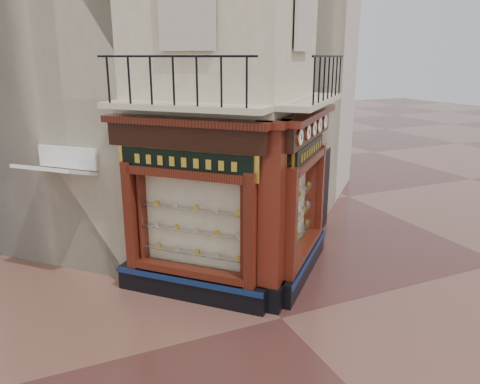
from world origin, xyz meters
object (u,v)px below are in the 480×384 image
clock_b (308,132)px  signboard_left (185,162)px  clock_c (314,128)px  clock_d (319,125)px  signboard_right (309,150)px  clock_e (325,121)px  clock_a (300,137)px  awning (67,279)px  corner_pilaster (272,221)px

clock_b → signboard_left: (-2.52, 0.56, -0.52)m
clock_c → clock_d: clock_d is taller
clock_b → signboard_right: size_ratio=0.17×
clock_d → clock_e: 0.67m
clock_b → clock_c: 0.58m
clock_a → awning: 6.55m
corner_pilaster → clock_d: corner_pilaster is taller
clock_e → signboard_right: (-0.90, -0.74, -0.52)m
signboard_left → signboard_right: bearing=-135.0°
signboard_right → clock_c: bearing=-131.2°
corner_pilaster → clock_b: bearing=-21.7°
clock_d → clock_b: bearing=180.0°
clock_a → clock_d: (1.31, 1.31, -0.00)m
clock_e → clock_a: bearing=-180.0°
corner_pilaster → signboard_left: corner_pilaster is taller
corner_pilaster → clock_b: size_ratio=11.75×
clock_c → signboard_left: size_ratio=0.15×
clock_b → clock_d: (0.82, 0.82, -0.00)m
signboard_left → clock_d: bearing=-130.5°
clock_e → corner_pilaster: bearing=171.7°
clock_d → awning: clock_d is taller
clock_b → clock_d: 1.16m
clock_c → clock_a: bearing=-180.0°
clock_a → clock_c: 1.27m
clock_a → clock_d: clock_d is taller
corner_pilaster → clock_a: bearing=-47.9°
clock_a → awning: (-4.43, 3.18, -3.62)m
corner_pilaster → clock_a: corner_pilaster is taller
corner_pilaster → clock_e: bearing=-8.3°
clock_b → signboard_left: size_ratio=0.15×
clock_b → signboard_right: (0.40, 0.56, -0.52)m
corner_pilaster → awning: size_ratio=2.45×
clock_a → signboard_left: 2.35m
awning → clock_b: bearing=-163.7°
clock_b → clock_c: (0.41, 0.41, 0.00)m
clock_e → clock_d: bearing=-180.0°
signboard_left → awning: bearing=3.3°
clock_e → awning: size_ratio=0.24×
corner_pilaster → awning: corner_pilaster is taller
clock_a → clock_e: 2.52m
clock_d → clock_e: bearing=0.0°
clock_c → signboard_right: bearing=48.8°
clock_d → awning: size_ratio=0.23×
clock_a → clock_e: (1.78, 1.78, -0.00)m
clock_d → signboard_left: (-3.34, -0.27, -0.52)m
clock_d → signboard_left: clock_d is taller
clock_e → signboard_right: clock_e is taller
clock_c → clock_d: (0.41, 0.41, -0.00)m
corner_pilaster → signboard_left: (-1.46, 1.01, 1.15)m
clock_c → signboard_right: clock_c is taller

